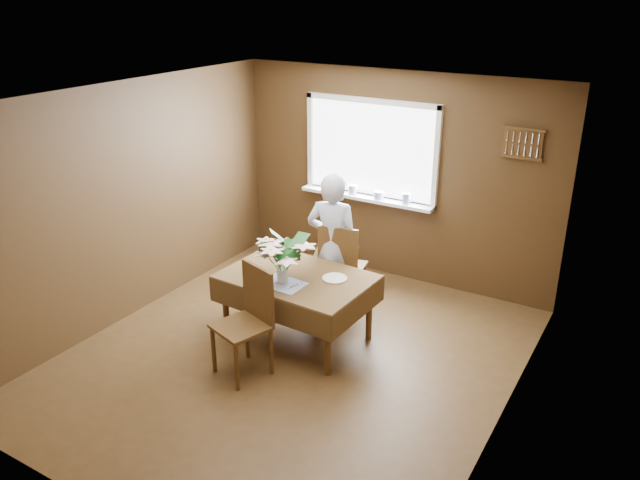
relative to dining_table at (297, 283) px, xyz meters
The scene contains 15 objects.
floor 0.73m from the dining_table, 66.61° to the right, with size 4.50×4.50×0.00m, color #483118.
ceiling 1.92m from the dining_table, 66.61° to the right, with size 4.50×4.50×0.00m, color white.
wall_back 2.00m from the dining_table, 85.26° to the left, with size 4.00×4.00×0.00m, color brown.
wall_front 2.69m from the dining_table, 86.57° to the right, with size 4.00×4.00×0.00m, color brown.
wall_left 1.98m from the dining_table, 168.90° to the right, with size 4.50×4.50×0.00m, color brown.
wall_right 2.28m from the dining_table, ahead, with size 4.50×4.50×0.00m, color brown.
window_assembly 1.99m from the dining_table, 94.28° to the left, with size 1.72×0.20×1.22m.
spoon_rack 2.75m from the dining_table, 49.09° to the left, with size 0.44×0.05×0.33m.
dining_table is the anchor object (origin of this frame).
chair_far 0.74m from the dining_table, 82.16° to the left, with size 0.52×0.52×1.03m.
chair_near 0.71m from the dining_table, 95.51° to the right, with size 0.56×0.56×1.03m.
seated_woman 0.69m from the dining_table, 87.27° to the left, with size 0.58×0.38×1.59m, color white.
flower_bouquet 0.45m from the dining_table, 101.69° to the right, with size 0.57×0.57×0.49m.
side_plate 0.39m from the dining_table, 19.62° to the left, with size 0.24×0.24×0.01m, color white.
table_knife 0.26m from the dining_table, 63.07° to the right, with size 0.02×0.21×0.00m, color silver.
Camera 1 is at (2.89, -4.30, 3.37)m, focal length 35.00 mm.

